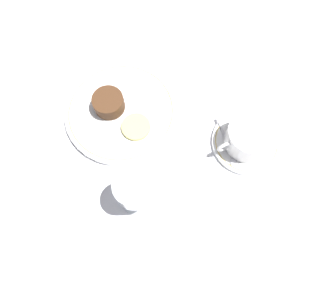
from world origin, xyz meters
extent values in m
plane|color=white|center=(0.00, 0.00, 0.00)|extent=(3.00, 3.00, 0.00)
cylinder|color=white|center=(-0.02, -0.04, 0.01)|extent=(0.26, 0.26, 0.01)
torus|color=tan|center=(-0.02, -0.04, 0.01)|extent=(0.24, 0.24, 0.00)
cylinder|color=white|center=(-0.25, 0.14, 0.01)|extent=(0.15, 0.15, 0.01)
torus|color=tan|center=(-0.25, 0.14, 0.01)|extent=(0.14, 0.14, 0.00)
cylinder|color=white|center=(-0.25, 0.14, 0.04)|extent=(0.10, 0.10, 0.06)
cylinder|color=#331E0F|center=(-0.25, 0.14, 0.05)|extent=(0.09, 0.09, 0.05)
torus|color=white|center=(-0.19, 0.14, 0.05)|extent=(0.04, 0.01, 0.04)
cube|color=silver|center=(-0.21, 0.12, 0.01)|extent=(0.02, 0.10, 0.00)
ellipsoid|color=silver|center=(-0.20, 0.18, 0.01)|extent=(0.02, 0.02, 0.00)
cylinder|color=silver|center=(0.02, 0.16, 0.00)|extent=(0.07, 0.07, 0.01)
cylinder|color=silver|center=(0.02, 0.16, 0.03)|extent=(0.01, 0.01, 0.05)
cylinder|color=silver|center=(0.02, 0.16, 0.09)|extent=(0.07, 0.07, 0.06)
cylinder|color=#470A14|center=(0.02, 0.16, 0.08)|extent=(0.06, 0.06, 0.03)
cube|color=silver|center=(0.17, -0.08, 0.00)|extent=(0.01, 0.14, 0.01)
cube|color=silver|center=(0.17, 0.02, 0.00)|extent=(0.02, 0.05, 0.01)
cylinder|color=#4C2D19|center=(0.00, -0.06, 0.03)|extent=(0.07, 0.07, 0.04)
cylinder|color=#EFE075|center=(-0.04, 0.02, 0.02)|extent=(0.06, 0.06, 0.01)
camera|label=1|loc=(0.01, 0.31, 0.69)|focal=35.00mm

